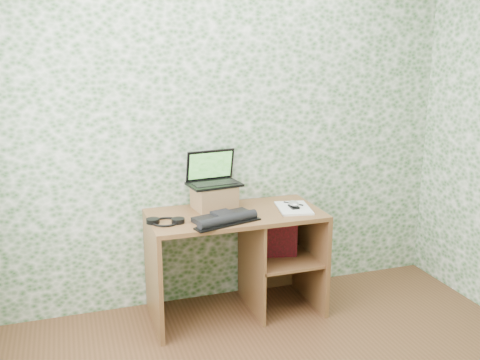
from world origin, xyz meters
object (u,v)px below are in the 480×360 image
object	(u,v)px
laptop	(213,176)
notepad	(294,208)
keyboard	(225,218)
riser	(214,197)
desk	(245,246)

from	to	relation	value
laptop	notepad	bearing A→B (deg)	-30.91
laptop	keyboard	bearing A→B (deg)	-99.19
riser	notepad	size ratio (longest dim) A/B	0.90
riser	notepad	distance (m)	0.57
riser	notepad	world-z (taller)	riser
desk	notepad	xyz separation A→B (m)	(0.34, -0.08, 0.28)
laptop	keyboard	xyz separation A→B (m)	(-0.01, -0.34, -0.20)
desk	keyboard	size ratio (longest dim) A/B	2.53
notepad	desk	bearing A→B (deg)	178.12
desk	laptop	distance (m)	0.55
riser	notepad	bearing A→B (deg)	-20.03
desk	notepad	bearing A→B (deg)	-12.75
notepad	keyboard	bearing A→B (deg)	-157.29
laptop	riser	bearing A→B (deg)	-97.30
riser	keyboard	xyz separation A→B (m)	(-0.01, -0.31, -0.06)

